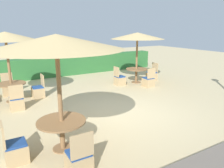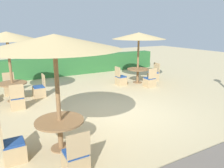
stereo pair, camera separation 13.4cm
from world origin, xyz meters
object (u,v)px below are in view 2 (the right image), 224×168
at_px(patio_chair_back_left_north, 10,89).
at_px(patio_chair_front_left_south, 76,160).
at_px(patio_chair_back_left_south, 17,102).
at_px(parasol_back_right, 139,36).
at_px(round_table_back_right, 138,72).
at_px(patio_chair_front_left_west, 13,150).
at_px(patio_chair_back_right_south, 150,81).
at_px(round_table_front_left, 60,126).
at_px(parasol_front_left, 54,42).
at_px(patio_chair_back_right_east, 154,76).
at_px(parasol_back_left, 7,36).
at_px(patio_chair_back_left_east, 40,90).
at_px(round_table_back_left, 13,87).
at_px(patio_chair_back_right_west, 121,80).

distance_m(patio_chair_back_left_north, patio_chair_front_left_south, 6.36).
height_order(patio_chair_back_left_south, parasol_back_right, parasol_back_right).
distance_m(patio_chair_back_left_north, round_table_back_right, 6.08).
height_order(patio_chair_back_left_north, patio_chair_front_left_west, same).
height_order(patio_chair_back_left_south, patio_chair_back_right_south, same).
bearing_deg(round_table_front_left, parasol_front_left, -135.00).
distance_m(patio_chair_back_right_south, patio_chair_back_right_east, 1.40).
relative_size(parasol_back_left, parasol_back_right, 1.00).
distance_m(patio_chair_front_left_west, parasol_back_right, 7.99).
relative_size(round_table_back_right, patio_chair_back_right_south, 1.17).
height_order(patio_chair_back_left_east, patio_chair_back_right_east, same).
distance_m(parasol_back_right, patio_chair_back_right_south, 2.33).
distance_m(round_table_back_left, patio_chair_front_left_west, 4.34).
distance_m(round_table_back_right, patio_chair_back_right_west, 1.06).
bearing_deg(patio_chair_back_right_south, patio_chair_back_left_south, -179.64).
bearing_deg(patio_chair_back_right_west, patio_chair_front_left_west, -51.29).
relative_size(parasol_back_right, patio_chair_back_right_east, 2.87).
height_order(patio_chair_back_left_north, parasol_front_left, parasol_front_left).
bearing_deg(patio_chair_front_left_west, patio_chair_back_left_east, 161.65).
bearing_deg(patio_chair_back_left_south, round_table_back_right, 9.54).
bearing_deg(parasol_front_left, patio_chair_back_right_west, 44.88).
distance_m(round_table_front_left, patio_chair_back_right_west, 6.15).
relative_size(patio_chair_back_left_east, parasol_back_right, 0.35).
bearing_deg(round_table_back_right, patio_chair_front_left_south, -135.20).
distance_m(parasol_back_right, round_table_back_right, 1.80).
relative_size(parasol_front_left, patio_chair_back_right_south, 3.12).
height_order(patio_chair_back_left_north, patio_chair_front_left_south, same).
bearing_deg(round_table_back_left, patio_chair_front_left_west, -95.91).
relative_size(parasol_front_left, patio_chair_front_left_south, 3.12).
bearing_deg(patio_chair_front_left_west, parasol_back_right, 123.84).
height_order(parasol_front_left, round_table_back_right, parasol_front_left).
distance_m(patio_chair_back_right_west, patio_chair_back_right_east, 2.07).
bearing_deg(patio_chair_front_left_west, patio_chair_back_right_west, 128.71).
bearing_deg(round_table_back_right, patio_chair_back_right_west, 178.48).
bearing_deg(patio_chair_back_right_south, patio_chair_back_left_north, 161.91).
distance_m(round_table_front_left, patio_chair_back_right_south, 6.35).
xyz_separation_m(round_table_back_right, patio_chair_back_right_south, (0.03, -0.96, -0.32)).
height_order(patio_chair_back_left_east, round_table_back_right, patio_chair_back_left_east).
bearing_deg(round_table_front_left, round_table_back_right, 38.76).
bearing_deg(patio_chair_back_left_east, patio_chair_front_left_west, 161.65).
xyz_separation_m(round_table_front_left, patio_chair_back_right_east, (6.42, 4.29, -0.32)).
distance_m(patio_chair_back_left_east, patio_chair_front_left_west, 4.60).
xyz_separation_m(round_table_back_left, patio_chair_back_left_south, (0.02, -1.01, -0.32)).
relative_size(patio_chair_front_left_south, patio_chair_back_right_west, 1.00).
height_order(patio_chair_back_left_south, patio_chair_front_left_south, same).
height_order(patio_chair_front_left_west, patio_chair_back_right_west, same).
bearing_deg(patio_chair_back_left_north, parasol_back_left, 92.40).
bearing_deg(patio_chair_back_left_east, patio_chair_back_left_north, 48.22).
xyz_separation_m(round_table_front_left, patio_chair_back_right_south, (5.39, 3.35, -0.32)).
bearing_deg(patio_chair_back_left_south, patio_chair_back_right_east, 8.00).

